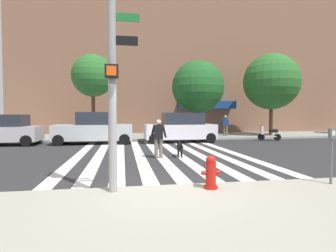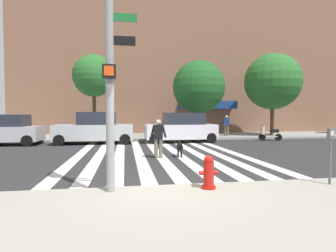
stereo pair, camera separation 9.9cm
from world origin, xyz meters
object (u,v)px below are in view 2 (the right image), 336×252
pedestrian_bystander (226,124)px  parked_car_behind_first (95,129)px  parked_car_third_in_line (181,128)px  street_tree_middle (199,87)px  pedestrian_dog_walker (158,136)px  dog_on_leash (180,147)px  traffic_light_pole (110,36)px  parked_scooter (270,134)px  parking_meter_curbside (330,148)px  fire_hydrant (209,172)px  street_tree_nearest (94,76)px  street_tree_further (273,82)px  parked_car_near_curb (1,130)px

pedestrian_bystander → parked_car_behind_first: bearing=-163.5°
parked_car_third_in_line → street_tree_middle: bearing=52.2°
parked_car_third_in_line → pedestrian_dog_walker: parked_car_third_in_line is taller
dog_on_leash → pedestrian_bystander: (5.64, 8.99, 0.63)m
traffic_light_pole → parked_scooter: (10.52, 11.82, -3.04)m
traffic_light_pole → dog_on_leash: bearing=64.5°
parking_meter_curbside → parked_scooter: bearing=66.2°
parked_car_third_in_line → fire_hydrant: bearing=-98.8°
parked_car_third_in_line → street_tree_nearest: (-5.98, 3.28, 3.78)m
street_tree_nearest → street_tree_further: 14.20m
parking_meter_curbside → dog_on_leash: size_ratio=1.19×
street_tree_nearest → dog_on_leash: bearing=-63.5°
traffic_light_pole → street_tree_middle: size_ratio=1.00×
parked_car_near_curb → street_tree_further: 19.85m
traffic_light_pole → dog_on_leash: size_ratio=5.09×
street_tree_nearest → street_tree_middle: 7.93m
street_tree_middle → pedestrian_dog_walker: bearing=-115.6°
traffic_light_pole → parked_car_third_in_line: traffic_light_pole is taller
parked_car_near_curb → dog_on_leash: 11.48m
parked_car_near_curb → parking_meter_curbside: bearing=-43.9°
parked_car_third_in_line → street_tree_nearest: size_ratio=0.76×
parked_car_near_curb → street_tree_further: street_tree_further is taller
parked_car_third_in_line → dog_on_leash: parked_car_third_in_line is taller
dog_on_leash → pedestrian_bystander: pedestrian_bystander is taller
street_tree_nearest → pedestrian_dog_walker: bearing=-69.1°
traffic_light_pole → street_tree_nearest: bearing=97.5°
parked_car_near_curb → parked_car_third_in_line: parked_car_third_in_line is taller
street_tree_further → dog_on_leash: street_tree_further is taller
parked_car_near_curb → pedestrian_dog_walker: size_ratio=2.84×
street_tree_middle → pedestrian_bystander: 3.81m
parking_meter_curbside → parked_car_behind_first: size_ratio=0.28×
parked_car_near_curb → street_tree_middle: (12.95, 2.40, 3.05)m
fire_hydrant → pedestrian_bystander: pedestrian_bystander is taller
parking_meter_curbside → street_tree_further: bearing=64.6°
parking_meter_curbside → street_tree_middle: street_tree_middle is taller
parked_car_near_curb → dog_on_leash: size_ratio=4.10×
dog_on_leash → parked_car_behind_first: bearing=125.2°
parked_car_near_curb → parked_scooter: size_ratio=2.87×
fire_hydrant → parked_scooter: parked_scooter is taller
parked_scooter → street_tree_nearest: street_tree_nearest is taller
fire_hydrant → traffic_light_pole: bearing=178.5°
dog_on_leash → parking_meter_curbside: bearing=-66.2°
parking_meter_curbside → parked_car_third_in_line: (-1.21, 11.83, -0.08)m
fire_hydrant → parking_meter_curbside: bearing=-2.0°
parked_car_third_in_line → pedestrian_bystander: bearing=34.3°
parked_car_third_in_line → dog_on_leash: bearing=-102.4°
parked_car_behind_first → street_tree_further: size_ratio=0.72×
parking_meter_curbside → fire_hydrant: bearing=178.0°
parked_car_third_in_line → dog_on_leash: (-1.33, -6.05, -0.51)m
pedestrian_dog_walker → dog_on_leash: (0.98, 0.27, -0.48)m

